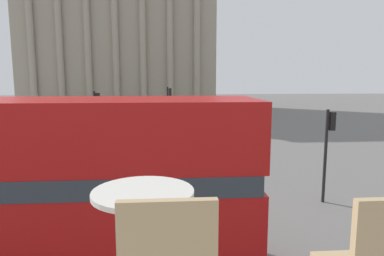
{
  "coord_description": "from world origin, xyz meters",
  "views": [
    {
      "loc": [
        0.91,
        -2.29,
        4.82
      ],
      "look_at": [
        2.28,
        15.66,
        2.18
      ],
      "focal_mm": 32.0,
      "sensor_mm": 36.0,
      "label": 1
    }
  ],
  "objects_px": {
    "traffic_light_far": "(169,108)",
    "pedestrian_red": "(61,178)",
    "cafe_dining_table": "(144,222)",
    "traffic_light_mid": "(97,117)",
    "pedestrian_white": "(183,136)",
    "traffic_light_near": "(328,142)",
    "pedestrian_grey": "(226,131)",
    "plaza_building_left": "(121,24)",
    "double_decker_bus": "(19,183)"
  },
  "relations": [
    {
      "from": "pedestrian_white",
      "to": "cafe_dining_table",
      "type": "bearing_deg",
      "value": 124.29
    },
    {
      "from": "pedestrian_grey",
      "to": "pedestrian_white",
      "type": "bearing_deg",
      "value": 65.03
    },
    {
      "from": "pedestrian_white",
      "to": "pedestrian_grey",
      "type": "bearing_deg",
      "value": -112.4
    },
    {
      "from": "pedestrian_grey",
      "to": "pedestrian_red",
      "type": "bearing_deg",
      "value": 87.56
    },
    {
      "from": "traffic_light_far",
      "to": "traffic_light_near",
      "type": "bearing_deg",
      "value": -63.4
    },
    {
      "from": "traffic_light_far",
      "to": "pedestrian_grey",
      "type": "xyz_separation_m",
      "value": [
        4.08,
        -0.59,
        -1.67
      ]
    },
    {
      "from": "cafe_dining_table",
      "to": "pedestrian_red",
      "type": "xyz_separation_m",
      "value": [
        -3.89,
        11.07,
        -2.94
      ]
    },
    {
      "from": "traffic_light_mid",
      "to": "pedestrian_grey",
      "type": "xyz_separation_m",
      "value": [
        8.11,
        4.66,
        -1.62
      ]
    },
    {
      "from": "traffic_light_near",
      "to": "traffic_light_far",
      "type": "xyz_separation_m",
      "value": [
        -5.98,
        11.95,
        0.33
      ]
    },
    {
      "from": "traffic_light_mid",
      "to": "pedestrian_red",
      "type": "distance_m",
      "value": 6.33
    },
    {
      "from": "pedestrian_white",
      "to": "pedestrian_red",
      "type": "height_order",
      "value": "pedestrian_white"
    },
    {
      "from": "pedestrian_white",
      "to": "double_decker_bus",
      "type": "bearing_deg",
      "value": 109.97
    },
    {
      "from": "cafe_dining_table",
      "to": "traffic_light_mid",
      "type": "height_order",
      "value": "cafe_dining_table"
    },
    {
      "from": "traffic_light_far",
      "to": "pedestrian_grey",
      "type": "bearing_deg",
      "value": -8.27
    },
    {
      "from": "plaza_building_left",
      "to": "pedestrian_white",
      "type": "distance_m",
      "value": 36.77
    },
    {
      "from": "cafe_dining_table",
      "to": "pedestrian_grey",
      "type": "height_order",
      "value": "cafe_dining_table"
    },
    {
      "from": "traffic_light_near",
      "to": "pedestrian_grey",
      "type": "height_order",
      "value": "traffic_light_near"
    },
    {
      "from": "traffic_light_mid",
      "to": "pedestrian_white",
      "type": "bearing_deg",
      "value": 29.92
    },
    {
      "from": "double_decker_bus",
      "to": "cafe_dining_table",
      "type": "bearing_deg",
      "value": -60.26
    },
    {
      "from": "traffic_light_near",
      "to": "traffic_light_mid",
      "type": "xyz_separation_m",
      "value": [
        -10.02,
        6.69,
        0.28
      ]
    },
    {
      "from": "double_decker_bus",
      "to": "pedestrian_white",
      "type": "xyz_separation_m",
      "value": [
        4.5,
        14.02,
        -1.35
      ]
    },
    {
      "from": "double_decker_bus",
      "to": "pedestrian_white",
      "type": "bearing_deg",
      "value": 73.23
    },
    {
      "from": "cafe_dining_table",
      "to": "pedestrian_red",
      "type": "distance_m",
      "value": 12.1
    },
    {
      "from": "traffic_light_far",
      "to": "pedestrian_red",
      "type": "bearing_deg",
      "value": -110.39
    },
    {
      "from": "double_decker_bus",
      "to": "pedestrian_grey",
      "type": "relative_size",
      "value": 6.1
    },
    {
      "from": "pedestrian_grey",
      "to": "pedestrian_red",
      "type": "relative_size",
      "value": 1.01
    },
    {
      "from": "traffic_light_mid",
      "to": "pedestrian_red",
      "type": "height_order",
      "value": "traffic_light_mid"
    },
    {
      "from": "double_decker_bus",
      "to": "traffic_light_far",
      "type": "xyz_separation_m",
      "value": [
        3.62,
        16.45,
        0.32
      ]
    },
    {
      "from": "pedestrian_red",
      "to": "traffic_light_near",
      "type": "bearing_deg",
      "value": 42.45
    },
    {
      "from": "double_decker_bus",
      "to": "cafe_dining_table",
      "type": "xyz_separation_m",
      "value": [
        3.29,
        -6.0,
        1.58
      ]
    },
    {
      "from": "traffic_light_mid",
      "to": "traffic_light_far",
      "type": "distance_m",
      "value": 6.63
    },
    {
      "from": "traffic_light_near",
      "to": "pedestrian_red",
      "type": "height_order",
      "value": "traffic_light_near"
    },
    {
      "from": "plaza_building_left",
      "to": "pedestrian_white",
      "type": "bearing_deg",
      "value": -76.85
    },
    {
      "from": "traffic_light_far",
      "to": "pedestrian_red",
      "type": "height_order",
      "value": "traffic_light_far"
    },
    {
      "from": "traffic_light_near",
      "to": "pedestrian_red",
      "type": "relative_size",
      "value": 2.03
    },
    {
      "from": "double_decker_bus",
      "to": "pedestrian_red",
      "type": "bearing_deg",
      "value": 97.85
    },
    {
      "from": "cafe_dining_table",
      "to": "pedestrian_white",
      "type": "distance_m",
      "value": 20.26
    },
    {
      "from": "pedestrian_white",
      "to": "traffic_light_far",
      "type": "bearing_deg",
      "value": -32.4
    },
    {
      "from": "plaza_building_left",
      "to": "pedestrian_grey",
      "type": "relative_size",
      "value": 15.8
    },
    {
      "from": "pedestrian_grey",
      "to": "double_decker_bus",
      "type": "bearing_deg",
      "value": 99.28
    },
    {
      "from": "plaza_building_left",
      "to": "double_decker_bus",
      "type": "bearing_deg",
      "value": -85.93
    },
    {
      "from": "pedestrian_white",
      "to": "traffic_light_near",
      "type": "bearing_deg",
      "value": 155.96
    },
    {
      "from": "double_decker_bus",
      "to": "plaza_building_left",
      "type": "relative_size",
      "value": 0.39
    },
    {
      "from": "traffic_light_far",
      "to": "traffic_light_mid",
      "type": "bearing_deg",
      "value": -127.49
    },
    {
      "from": "double_decker_bus",
      "to": "traffic_light_far",
      "type": "distance_m",
      "value": 16.84
    },
    {
      "from": "pedestrian_white",
      "to": "pedestrian_red",
      "type": "xyz_separation_m",
      "value": [
        -5.1,
        -8.94,
        -0.01
      ]
    },
    {
      "from": "double_decker_bus",
      "to": "pedestrian_grey",
      "type": "bearing_deg",
      "value": 65.11
    },
    {
      "from": "traffic_light_near",
      "to": "pedestrian_white",
      "type": "height_order",
      "value": "traffic_light_near"
    },
    {
      "from": "double_decker_bus",
      "to": "traffic_light_mid",
      "type": "height_order",
      "value": "double_decker_bus"
    },
    {
      "from": "double_decker_bus",
      "to": "traffic_light_far",
      "type": "relative_size",
      "value": 2.64
    }
  ]
}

